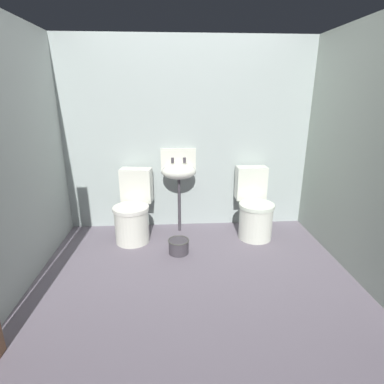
% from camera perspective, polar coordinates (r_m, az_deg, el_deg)
% --- Properties ---
extents(ground_plane, '(3.32, 2.56, 0.08)m').
position_cam_1_polar(ground_plane, '(3.04, 0.34, -14.99)').
color(ground_plane, slate).
extents(wall_back, '(3.32, 0.10, 2.23)m').
position_cam_1_polar(wall_back, '(3.71, -0.87, 10.30)').
color(wall_back, '#A2AFAB').
rests_on(wall_back, ground).
extents(wall_left, '(0.10, 2.36, 2.23)m').
position_cam_1_polar(wall_left, '(3.00, -30.11, 5.96)').
color(wall_left, '#A4ADA8').
rests_on(wall_left, ground).
extents(wall_right, '(0.10, 2.36, 2.23)m').
position_cam_1_polar(wall_right, '(3.18, 28.76, 6.73)').
color(wall_right, '#A5B2A5').
rests_on(wall_right, ground).
extents(toilet_left, '(0.46, 0.64, 0.78)m').
position_cam_1_polar(toilet_left, '(3.55, -10.93, -3.71)').
color(toilet_left, silver).
rests_on(toilet_left, ground).
extents(toilet_right, '(0.40, 0.59, 0.78)m').
position_cam_1_polar(toilet_right, '(3.64, 11.57, -3.16)').
color(toilet_right, silver).
rests_on(toilet_right, ground).
extents(sink, '(0.42, 0.35, 0.99)m').
position_cam_1_polar(sink, '(3.56, -2.51, 4.04)').
color(sink, '#3E3A40').
rests_on(sink, ground).
extents(bucket, '(0.23, 0.23, 0.15)m').
position_cam_1_polar(bucket, '(3.26, -2.51, -10.05)').
color(bucket, '#3E3A40').
rests_on(bucket, ground).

